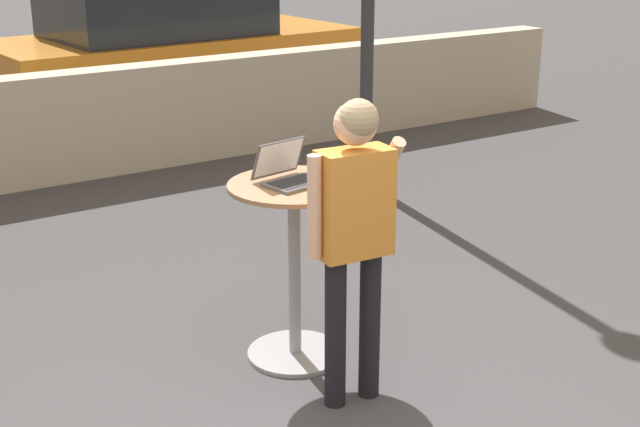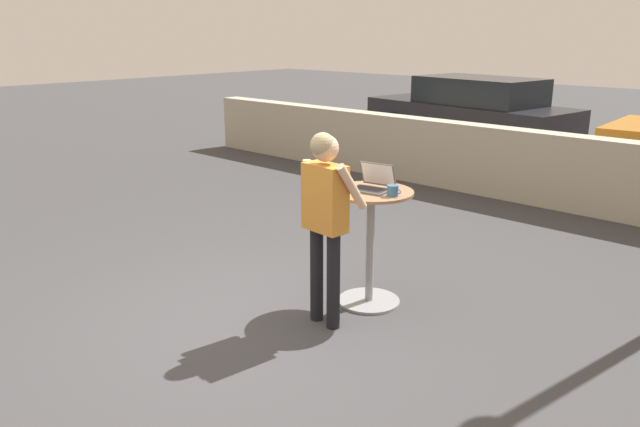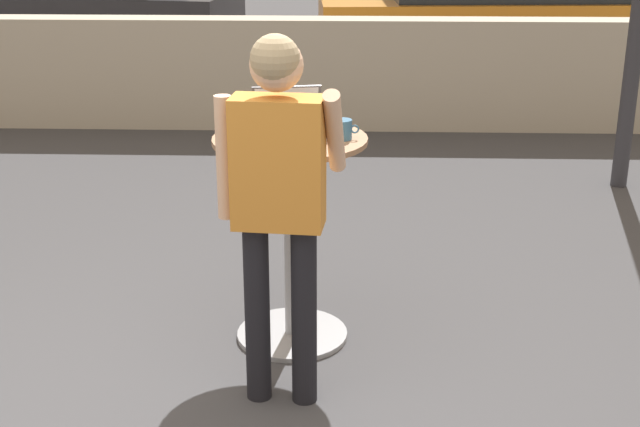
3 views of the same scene
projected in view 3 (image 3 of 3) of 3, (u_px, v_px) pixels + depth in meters
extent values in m
cube|color=#B2A893|center=(276.00, 73.00, 8.32)|extent=(13.30, 0.35, 1.02)
cylinder|color=gray|center=(292.00, 334.00, 4.50)|extent=(0.56, 0.56, 0.03)
cylinder|color=gray|center=(291.00, 241.00, 4.33)|extent=(0.07, 0.07, 0.99)
cylinder|color=#8C6647|center=(290.00, 140.00, 4.15)|extent=(0.73, 0.73, 0.02)
cube|color=#515156|center=(290.00, 137.00, 4.12)|extent=(0.36, 0.27, 0.02)
cube|color=black|center=(289.00, 135.00, 4.12)|extent=(0.31, 0.22, 0.00)
cube|color=#515156|center=(286.00, 106.00, 4.22)|extent=(0.34, 0.14, 0.21)
cube|color=white|center=(286.00, 106.00, 4.21)|extent=(0.31, 0.12, 0.19)
cylinder|color=#336084|center=(342.00, 129.00, 4.10)|extent=(0.10, 0.10, 0.09)
torus|color=#336084|center=(355.00, 129.00, 4.10)|extent=(0.04, 0.01, 0.04)
cylinder|color=black|center=(257.00, 313.00, 3.83)|extent=(0.11, 0.11, 0.82)
cylinder|color=black|center=(304.00, 316.00, 3.81)|extent=(0.11, 0.11, 0.82)
cube|color=orange|center=(278.00, 163.00, 3.59)|extent=(0.39, 0.22, 0.54)
sphere|color=#DBAD89|center=(276.00, 65.00, 3.45)|extent=(0.21, 0.21, 0.21)
sphere|color=#9E8966|center=(275.00, 59.00, 3.42)|extent=(0.20, 0.20, 0.20)
cylinder|color=#DBAD89|center=(225.00, 158.00, 3.61)|extent=(0.07, 0.07, 0.51)
cylinder|color=#DBAD89|center=(335.00, 132.00, 3.59)|extent=(0.10, 0.31, 0.40)
cube|color=#B76B19|center=(518.00, 27.00, 10.17)|extent=(4.62, 2.17, 0.69)
cylinder|color=black|center=(610.00, 41.00, 11.16)|extent=(0.68, 0.26, 0.66)
cylinder|color=black|center=(387.00, 42.00, 11.08)|extent=(0.68, 0.26, 0.66)
cylinder|color=black|center=(404.00, 70.00, 9.40)|extent=(0.68, 0.26, 0.66)
cube|color=black|center=(65.00, 14.00, 11.71)|extent=(4.66, 2.26, 0.60)
cylinder|color=black|center=(0.00, 24.00, 12.76)|extent=(0.64, 0.30, 0.61)
cylinder|color=black|center=(145.00, 48.00, 10.85)|extent=(0.64, 0.30, 0.61)
cylinder|color=black|center=(185.00, 29.00, 12.32)|extent=(0.64, 0.30, 0.61)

